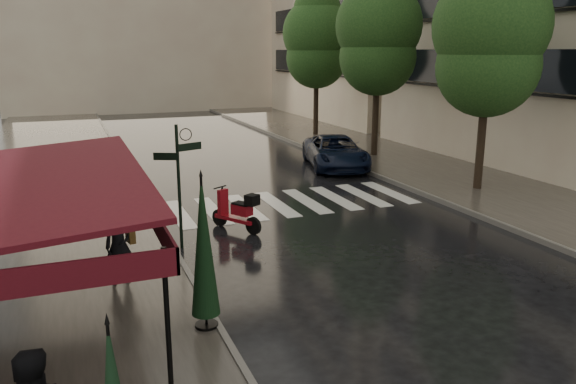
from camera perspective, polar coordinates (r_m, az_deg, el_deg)
ground at (r=11.96m, az=-2.15°, el=-9.52°), size 120.00×120.00×0.00m
sidewalk_near at (r=22.86m, az=-23.30°, el=1.03°), size 6.00×60.00×0.12m
sidewalk_far at (r=26.72m, az=10.10°, el=3.73°), size 5.50×60.00×0.12m
curb_near at (r=22.94m, az=-15.70°, el=1.75°), size 0.12×60.00×0.16m
curb_far at (r=25.37m, az=4.69°, el=3.39°), size 0.12×60.00×0.16m
crosswalk at (r=18.26m, az=0.37°, el=-1.05°), size 7.85×3.20×0.01m
signpost at (r=13.88m, az=-11.03°, el=1.55°), size 1.17×0.29×3.10m
tree_near at (r=20.25m, az=19.85°, el=14.83°), size 3.80×3.80×7.99m
tree_mid at (r=25.92m, az=9.18°, el=15.75°), size 3.80×3.80×8.34m
tree_far at (r=32.23m, az=2.93°, el=15.33°), size 3.80×3.80×8.16m
pedestrian_with_umbrella at (r=11.82m, az=-17.06°, el=-1.51°), size 1.13×1.14×2.43m
scooter at (r=15.36m, az=-5.15°, el=-2.02°), size 1.03×1.56×1.15m
parked_car at (r=23.75m, az=4.85°, el=4.09°), size 3.32×5.18×1.33m
parasol_front at (r=9.61m, az=-8.57°, el=-5.47°), size 0.49×0.49×2.76m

